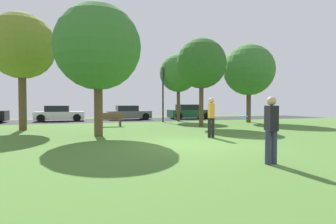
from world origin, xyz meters
The scene contains 15 objects.
ground_plane centered at (0.00, 0.00, 0.00)m, with size 44.00×44.00×0.00m, color #47702D.
road_strip centered at (0.00, 16.00, 0.00)m, with size 44.00×6.40×0.01m, color #28282B.
oak_tree_right centered at (-2.90, 3.89, 4.09)m, with size 3.95×3.95×6.09m.
maple_tree_far centered at (4.58, 12.76, 4.13)m, with size 3.24×3.24×5.77m.
oak_tree_center centered at (-6.72, 8.19, 4.73)m, with size 3.68×3.68×6.61m.
maple_tree_near centered at (9.37, 9.43, 4.22)m, with size 4.08×4.08×6.27m.
birch_tree_lone centered at (3.98, 7.12, 4.14)m, with size 3.29×3.29×5.80m.
person_thrower centered at (0.60, -3.54, 0.92)m, with size 0.30×0.36×1.67m.
person_catcher centered at (1.75, 1.64, 0.98)m, with size 0.30×0.36×1.76m.
frisbee_disc centered at (0.98, -1.85, 1.10)m, with size 0.38×0.38×0.04m.
parked_car_white centered at (-5.18, 16.10, 0.62)m, with size 4.00×1.92×1.35m.
parked_car_grey centered at (0.92, 16.34, 0.62)m, with size 4.00×2.04×1.35m.
parked_car_green centered at (7.02, 15.97, 0.66)m, with size 4.26×2.02×1.44m.
park_bench centered at (-1.68, 9.05, 0.46)m, with size 1.60×0.45×0.90m.
street_lamp_post centered at (2.99, 12.20, 2.25)m, with size 0.14×0.14×4.50m, color #2D2D33.
Camera 1 is at (-3.97, -8.91, 1.48)m, focal length 28.75 mm.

